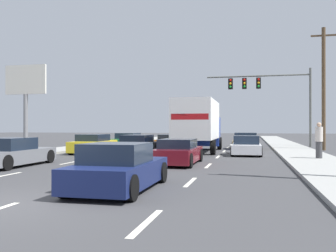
# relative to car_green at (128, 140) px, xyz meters

# --- Properties ---
(ground_plane) EXTENTS (140.00, 140.00, 0.00)m
(ground_plane) POSITION_rel_car_green_xyz_m (5.12, 2.16, -0.57)
(ground_plane) COLOR #3D3D3F
(sidewalk_right) EXTENTS (2.84, 80.00, 0.14)m
(sidewalk_right) POSITION_rel_car_green_xyz_m (13.50, -2.84, -0.50)
(sidewalk_right) COLOR #9E9E99
(sidewalk_right) RESTS_ON ground_plane
(sidewalk_left) EXTENTS (2.84, 80.00, 0.14)m
(sidewalk_left) POSITION_rel_car_green_xyz_m (-3.25, -2.84, -0.50)
(sidewalk_left) COLOR #9E9E99
(sidewalk_left) RESTS_ON ground_plane
(lane_markings) EXTENTS (6.94, 57.00, 0.01)m
(lane_markings) POSITION_rel_car_green_xyz_m (5.12, -1.24, -0.57)
(lane_markings) COLOR silver
(lane_markings) RESTS_ON ground_plane
(car_green) EXTENTS (1.96, 4.63, 1.23)m
(car_green) POSITION_rel_car_green_xyz_m (0.00, 0.00, 0.00)
(car_green) COLOR #196B38
(car_green) RESTS_ON ground_plane
(car_yellow) EXTENTS (1.97, 4.48, 1.27)m
(car_yellow) POSITION_rel_car_green_xyz_m (0.14, -7.52, 0.02)
(car_yellow) COLOR yellow
(car_yellow) RESTS_ON ground_plane
(car_gray) EXTENTS (1.96, 4.42, 1.27)m
(car_gray) POSITION_rel_car_green_xyz_m (-0.01, -15.84, 0.00)
(car_gray) COLOR slate
(car_gray) RESTS_ON ground_plane
(car_orange) EXTENTS (1.86, 4.22, 1.12)m
(car_orange) POSITION_rel_car_green_xyz_m (3.65, -0.07, -0.06)
(car_orange) COLOR orange
(car_orange) RESTS_ON ground_plane
(car_black) EXTENTS (1.98, 4.28, 1.24)m
(car_black) POSITION_rel_car_green_xyz_m (3.26, -7.78, 0.01)
(car_black) COLOR black
(car_black) RESTS_ON ground_plane
(box_truck) EXTENTS (2.72, 8.26, 3.51)m
(box_truck) POSITION_rel_car_green_xyz_m (6.87, -5.10, 1.45)
(box_truck) COLOR white
(box_truck) RESTS_ON ground_plane
(car_maroon) EXTENTS (1.87, 4.16, 1.19)m
(car_maroon) POSITION_rel_car_green_xyz_m (7.06, -13.36, -0.02)
(car_maroon) COLOR maroon
(car_maroon) RESTS_ON ground_plane
(car_navy) EXTENTS (1.93, 4.11, 1.31)m
(car_navy) POSITION_rel_car_green_xyz_m (6.80, -20.56, 0.01)
(car_navy) COLOR #141E4C
(car_navy) RESTS_ON ground_plane
(car_tan) EXTENTS (2.00, 4.29, 1.30)m
(car_tan) POSITION_rel_car_green_xyz_m (10.01, -0.45, 0.01)
(car_tan) COLOR tan
(car_tan) RESTS_ON ground_plane
(car_white) EXTENTS (1.85, 4.12, 1.21)m
(car_white) POSITION_rel_car_green_xyz_m (10.14, -6.85, -0.03)
(car_white) COLOR white
(car_white) RESTS_ON ground_plane
(traffic_signal_mast) EXTENTS (9.06, 0.69, 6.87)m
(traffic_signal_mast) POSITION_rel_car_green_xyz_m (11.35, 3.28, 4.66)
(traffic_signal_mast) COLOR #595B56
(traffic_signal_mast) RESTS_ON ground_plane
(utility_pole_mid) EXTENTS (1.80, 0.28, 9.21)m
(utility_pole_mid) POSITION_rel_car_green_xyz_m (15.73, -1.03, 4.17)
(utility_pole_mid) COLOR brown
(utility_pole_mid) RESTS_ON ground_plane
(roadside_billboard) EXTENTS (3.79, 0.36, 7.03)m
(roadside_billboard) POSITION_rel_car_green_xyz_m (-8.26, -2.67, 4.38)
(roadside_billboard) COLOR slate
(roadside_billboard) RESTS_ON ground_plane
(pedestrian_near_corner) EXTENTS (0.38, 0.38, 1.85)m
(pedestrian_near_corner) POSITION_rel_car_green_xyz_m (13.83, -10.13, 0.50)
(pedestrian_near_corner) COLOR #3F3F42
(pedestrian_near_corner) RESTS_ON sidewalk_right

